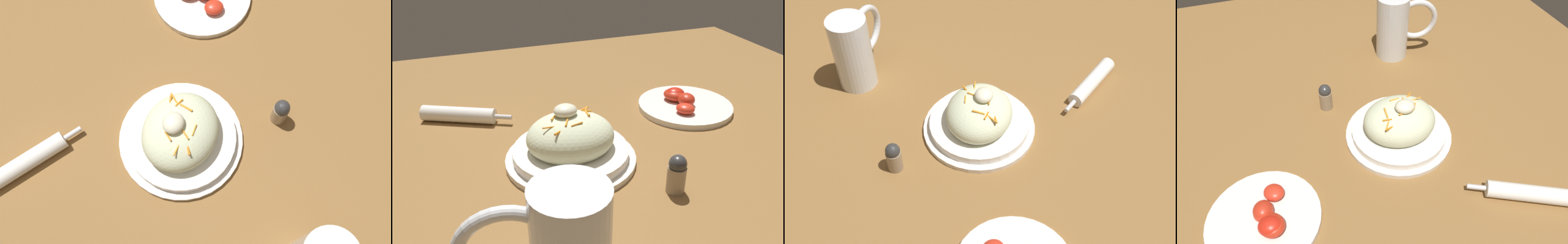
# 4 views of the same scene
# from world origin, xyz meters

# --- Properties ---
(ground_plane) EXTENTS (1.43, 1.43, 0.00)m
(ground_plane) POSITION_xyz_m (0.00, 0.00, 0.00)
(ground_plane) COLOR olive
(salad_plate) EXTENTS (0.23, 0.23, 0.11)m
(salad_plate) POSITION_xyz_m (-0.06, 0.04, 0.03)
(salad_plate) COLOR white
(salad_plate) RESTS_ON ground_plane
(napkin_roll) EXTENTS (0.18, 0.10, 0.03)m
(napkin_roll) POSITION_xyz_m (-0.23, 0.26, 0.02)
(napkin_roll) COLOR white
(napkin_roll) RESTS_ON ground_plane
(salt_shaker) EXTENTS (0.03, 0.03, 0.07)m
(salt_shaker) POSITION_xyz_m (0.06, -0.10, 0.03)
(salt_shaker) COLOR gray
(salt_shaker) RESTS_ON ground_plane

